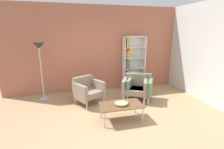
{
  "coord_description": "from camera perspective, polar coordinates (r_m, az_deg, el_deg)",
  "views": [
    {
      "loc": [
        -1.04,
        -3.27,
        2.06
      ],
      "look_at": [
        0.03,
        0.84,
        0.95
      ],
      "focal_mm": 26.73,
      "sensor_mm": 36.0,
      "label": 1
    }
  ],
  "objects": [
    {
      "name": "armchair_by_bookshelf",
      "position": [
        5.12,
        7.88,
        -4.26
      ],
      "size": [
        0.92,
        0.9,
        0.78
      ],
      "rotation": [
        0.0,
        0.0,
        -0.48
      ],
      "color": "gray",
      "rests_on": "ground_plane"
    },
    {
      "name": "armchair_near_window",
      "position": [
        4.88,
        -8.3,
        -5.22
      ],
      "size": [
        0.93,
        0.91,
        0.78
      ],
      "rotation": [
        0.0,
        0.0,
        0.51
      ],
      "color": "gray",
      "rests_on": "ground_plane"
    },
    {
      "name": "coffee_table_low",
      "position": [
        3.97,
        3.19,
        -10.61
      ],
      "size": [
        1.0,
        0.56,
        0.4
      ],
      "color": "brown",
      "rests_on": "ground_plane"
    },
    {
      "name": "armchair_corner_red",
      "position": [
        5.18,
        9.53,
        -4.08
      ],
      "size": [
        0.94,
        0.92,
        0.78
      ],
      "rotation": [
        0.0,
        0.0,
        -0.56
      ],
      "color": "slate",
      "rests_on": "ground_plane"
    },
    {
      "name": "plaster_right_partition",
      "position": [
        5.53,
        30.63,
        6.28
      ],
      "size": [
        0.12,
        5.2,
        2.9
      ],
      "primitive_type": "cube",
      "color": "silver",
      "rests_on": "ground_plane"
    },
    {
      "name": "decorative_bowl",
      "position": [
        3.94,
        3.2,
        -9.74
      ],
      "size": [
        0.32,
        0.32,
        0.05
      ],
      "color": "tan",
      "rests_on": "coffee_table_low"
    },
    {
      "name": "bookshelf_tall",
      "position": [
        6.03,
        6.6,
        3.89
      ],
      "size": [
        0.8,
        0.3,
        1.9
      ],
      "color": "silver",
      "rests_on": "ground_plane"
    },
    {
      "name": "brick_back_panel",
      "position": [
        5.86,
        -4.3,
        8.62
      ],
      "size": [
        6.4,
        0.12,
        2.9
      ],
      "primitive_type": "cube",
      "color": "#B2664C",
      "rests_on": "ground_plane"
    },
    {
      "name": "ground_plane",
      "position": [
        4.0,
        2.74,
        -16.33
      ],
      "size": [
        8.32,
        8.32,
        0.0
      ],
      "primitive_type": "plane",
      "color": "tan"
    },
    {
      "name": "floor_lamp_torchiere",
      "position": [
        5.36,
        -23.61,
        6.88
      ],
      "size": [
        0.32,
        0.32,
        1.74
      ],
      "color": "silver",
      "rests_on": "ground_plane"
    }
  ]
}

